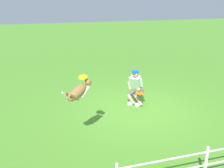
{
  "coord_description": "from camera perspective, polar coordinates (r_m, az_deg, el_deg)",
  "views": [
    {
      "loc": [
        3.09,
        7.27,
        3.67
      ],
      "look_at": [
        1.11,
        0.49,
        1.2
      ],
      "focal_mm": 40.57,
      "sensor_mm": 36.0,
      "label": 1
    }
  ],
  "objects": [
    {
      "name": "ground_plane",
      "position": [
        8.71,
        6.11,
        -5.74
      ],
      "size": [
        60.0,
        60.0,
        0.0
      ],
      "primitive_type": "plane",
      "color": "#488327"
    },
    {
      "name": "frisbee_flying",
      "position": [
        6.44,
        -6.57,
        1.52
      ],
      "size": [
        0.27,
        0.27,
        0.09
      ],
      "primitive_type": "cylinder",
      "rotation": [
        -0.08,
        -0.23,
        4.52
      ],
      "color": "yellow"
    },
    {
      "name": "fence",
      "position": [
        5.76,
        20.47,
        -15.83
      ],
      "size": [
        15.5,
        0.06,
        0.79
      ],
      "color": "white",
      "rests_on": "ground_plane"
    },
    {
      "name": "frisbee_held",
      "position": [
        8.47,
        6.15,
        -2.0
      ],
      "size": [
        0.3,
        0.3,
        0.09
      ],
      "primitive_type": "cylinder",
      "rotation": [
        0.08,
        0.23,
        1.91
      ],
      "color": "#DE5010",
      "rests_on": "person"
    },
    {
      "name": "person",
      "position": [
        8.78,
        5.3,
        -0.59
      ],
      "size": [
        0.59,
        0.71,
        1.29
      ],
      "rotation": [
        0.0,
        0.0,
        0.87
      ],
      "color": "silver",
      "rests_on": "ground_plane"
    },
    {
      "name": "dog",
      "position": [
        6.31,
        -7.55,
        -1.67
      ],
      "size": [
        0.88,
        0.71,
        0.49
      ],
      "rotation": [
        0.0,
        0.0,
        3.8
      ],
      "color": "olive"
    }
  ]
}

